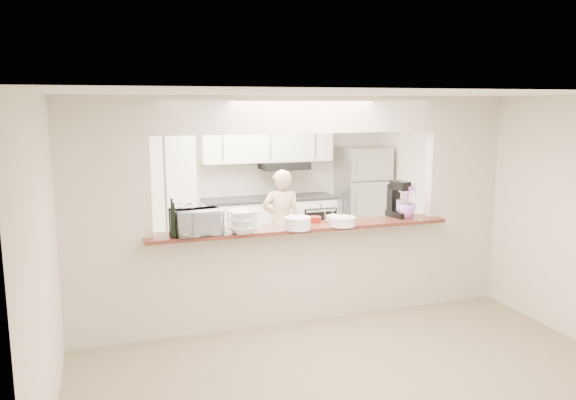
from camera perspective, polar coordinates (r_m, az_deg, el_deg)
name	(u,v)px	position (r m, az deg, el deg)	size (l,w,h in m)	color
floor	(300,318)	(6.53, 1.26, -11.92)	(6.00, 6.00, 0.00)	gray
tile_overlay	(263,278)	(7.92, -2.57, -7.93)	(5.00, 2.90, 0.01)	beige
partition	(301,190)	(6.14, 1.32, 1.04)	(5.00, 0.15, 2.50)	beige
bar_counter	(301,270)	(6.34, 1.30, -7.10)	(3.40, 0.38, 1.09)	beige
kitchen_cabinets	(230,197)	(8.75, -5.91, 0.28)	(3.15, 0.62, 2.25)	white
refrigerator	(362,198)	(9.44, 7.56, 0.18)	(0.75, 0.70, 1.70)	#B0B1B6
flower_left	(181,217)	(5.92, -10.79, -1.67)	(0.30, 0.26, 0.34)	#EE7ECE
wine_bottle_a	(172,220)	(5.86, -11.68, -2.04)	(0.07, 0.07, 0.37)	black
wine_bottle_b	(174,224)	(5.72, -11.50, -2.39)	(0.07, 0.07, 0.36)	black
toaster_oven	(198,222)	(5.80, -9.11, -2.25)	(0.46, 0.31, 0.26)	#B3B3B8
serving_bowls	(243,222)	(5.83, -4.62, -2.21)	(0.32, 0.32, 0.24)	white
plate_stack_a	(298,223)	(5.99, 1.00, -2.37)	(0.29, 0.29, 0.13)	white
plate_stack_b	(343,221)	(6.18, 5.57, -2.17)	(0.29, 0.29, 0.10)	white
red_bowl	(315,219)	(6.34, 2.76, -1.98)	(0.14, 0.14, 0.07)	maroon
tan_bowl	(335,220)	(6.32, 4.81, -2.04)	(0.15, 0.15, 0.07)	tan
utensil_caddy	(336,213)	(6.40, 4.95, -1.27)	(0.30, 0.23, 0.24)	silver
stand_mixer	(398,201)	(6.75, 11.14, -0.06)	(0.23, 0.32, 0.43)	black
flower_right	(407,201)	(6.69, 11.96, -0.05)	(0.23, 0.23, 0.42)	#AF69C4
person	(282,223)	(7.88, -0.65, -2.38)	(0.55, 0.36, 1.51)	tan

